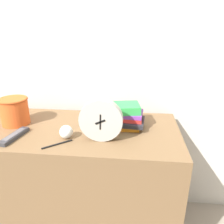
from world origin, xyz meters
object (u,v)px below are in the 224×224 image
at_px(book_stack, 123,116).
at_px(tv_remote, 14,136).
at_px(desk_clock, 101,120).
at_px(pen, 57,144).
at_px(crumpled_paper_ball, 66,132).
at_px(basket, 14,110).

xyz_separation_m(book_stack, tv_remote, (-0.55, -0.21, -0.05)).
xyz_separation_m(desk_clock, book_stack, (0.10, 0.18, -0.04)).
bearing_deg(pen, crumpled_paper_ball, 72.05).
bearing_deg(desk_clock, tv_remote, -176.66).
distance_m(tv_remote, crumpled_paper_ball, 0.27).
distance_m(desk_clock, book_stack, 0.21).
height_order(desk_clock, basket, desk_clock).
height_order(book_stack, tv_remote, book_stack).
height_order(desk_clock, book_stack, desk_clock).
distance_m(book_stack, tv_remote, 0.59).
xyz_separation_m(book_stack, basket, (-0.63, -0.03, 0.02)).
relative_size(basket, crumpled_paper_ball, 2.43).
distance_m(crumpled_paper_ball, pen, 0.08).
height_order(basket, tv_remote, basket).
relative_size(book_stack, basket, 1.53).
xyz_separation_m(basket, tv_remote, (0.08, -0.17, -0.07)).
distance_m(basket, pen, 0.40).
bearing_deg(crumpled_paper_ball, basket, 157.48).
bearing_deg(book_stack, tv_remote, -159.43).
bearing_deg(desk_clock, crumpled_paper_ball, 179.55).
bearing_deg(tv_remote, desk_clock, 3.34).
distance_m(basket, crumpled_paper_ball, 0.39).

